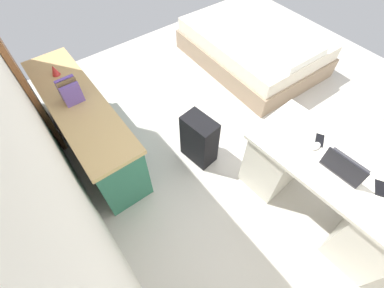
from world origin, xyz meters
name	(u,v)px	position (x,y,z in m)	size (l,w,h in m)	color
ground_plane	(255,130)	(0.00, 0.00, 0.00)	(5.20, 5.20, 0.00)	beige
wall_back	(39,148)	(0.00, 2.02, 1.31)	(4.20, 0.10, 2.63)	white
door_wooden	(7,54)	(1.55, 1.94, 1.02)	(0.88, 0.05, 2.04)	brown
desk	(324,189)	(-1.03, 0.27, 0.38)	(1.48, 0.75, 0.73)	silver
credenza	(87,126)	(0.92, 1.64, 0.37)	(1.80, 0.48, 0.74)	#2D7056
bed	(254,47)	(1.01, -0.92, 0.24)	(1.93, 1.44, 0.58)	gray
suitcase_black	(199,140)	(0.12, 0.77, 0.29)	(0.36, 0.22, 0.58)	black
laptop	(344,167)	(-1.04, 0.30, 0.78)	(0.32, 0.24, 0.21)	#333338
computer_mouse	(316,146)	(-0.78, 0.27, 0.75)	(0.06, 0.10, 0.03)	white
cell_phone_near_laptop	(380,188)	(-1.31, 0.20, 0.74)	(0.07, 0.14, 0.01)	black
cell_phone_by_mouse	(319,140)	(-0.76, 0.19, 0.74)	(0.07, 0.14, 0.01)	black
book_row	(70,91)	(0.94, 1.64, 0.85)	(0.15, 0.17, 0.24)	#6A50A7
figurine_small	(54,70)	(1.40, 1.64, 0.79)	(0.08, 0.08, 0.11)	red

